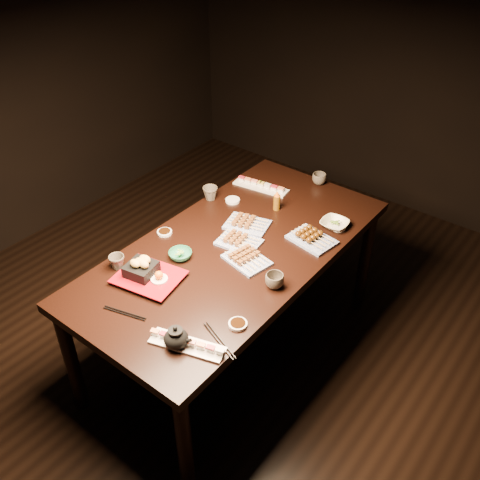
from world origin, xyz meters
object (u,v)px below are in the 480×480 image
at_px(sushi_platter_near, 187,343).
at_px(edamame_bowl_green, 180,255).
at_px(dining_table, 235,300).
at_px(teacup_far_left, 210,193).
at_px(yakitori_plate_right, 247,257).
at_px(teacup_near_left, 117,262).
at_px(teapot, 176,336).
at_px(edamame_bowl_cream, 334,224).
at_px(tempura_tray, 148,271).
at_px(sushi_platter_far, 261,185).
at_px(condiment_bottle, 277,200).
at_px(teacup_mid_right, 275,281).
at_px(teacup_far_right, 319,179).
at_px(yakitori_plate_left, 247,221).
at_px(yakitori_plate_center, 239,239).

height_order(sushi_platter_near, edamame_bowl_green, sushi_platter_near).
distance_m(dining_table, edamame_bowl_green, 0.49).
bearing_deg(teacup_far_left, yakitori_plate_right, -32.41).
bearing_deg(dining_table, teacup_near_left, -130.92).
relative_size(sushi_platter_near, teapot, 2.64).
distance_m(sushi_platter_near, teacup_near_left, 0.65).
relative_size(edamame_bowl_cream, tempura_tray, 0.48).
height_order(dining_table, yakitori_plate_right, yakitori_plate_right).
bearing_deg(sushi_platter_far, condiment_bottle, 138.36).
height_order(edamame_bowl_green, teacup_mid_right, teacup_mid_right).
xyz_separation_m(dining_table, edamame_bowl_cream, (0.32, 0.49, 0.39)).
distance_m(edamame_bowl_green, condiment_bottle, 0.69).
xyz_separation_m(teacup_mid_right, condiment_bottle, (-0.38, 0.56, 0.03)).
relative_size(sushi_platter_near, teacup_far_right, 3.77).
relative_size(yakitori_plate_right, teacup_near_left, 2.86).
height_order(teacup_near_left, teacup_far_right, teacup_near_left).
bearing_deg(dining_table, edamame_bowl_cream, 52.01).
relative_size(edamame_bowl_cream, teacup_near_left, 1.89).
distance_m(yakitori_plate_right, condiment_bottle, 0.52).
bearing_deg(edamame_bowl_green, edamame_bowl_cream, 56.61).
xyz_separation_m(sushi_platter_near, teacup_far_right, (-0.27, 1.51, 0.01)).
xyz_separation_m(yakitori_plate_right, teacup_far_left, (-0.53, 0.34, 0.01)).
height_order(dining_table, edamame_bowl_green, edamame_bowl_green).
bearing_deg(teacup_mid_right, sushi_platter_far, 130.25).
bearing_deg(edamame_bowl_green, tempura_tray, -89.86).
xyz_separation_m(yakitori_plate_right, yakitori_plate_left, (-0.19, 0.25, 0.00)).
distance_m(teacup_near_left, teacup_far_left, 0.78).
relative_size(teacup_near_left, teapot, 0.63).
xyz_separation_m(edamame_bowl_green, teacup_far_right, (0.17, 1.08, 0.02)).
xyz_separation_m(yakitori_plate_right, teacup_far_right, (-0.12, 0.90, 0.01)).
bearing_deg(teapot, dining_table, 91.53).
bearing_deg(yakitori_plate_right, yakitori_plate_center, 154.10).
bearing_deg(condiment_bottle, teacup_mid_right, -55.98).
relative_size(yakitori_plate_right, edamame_bowl_green, 1.88).
xyz_separation_m(yakitori_plate_center, edamame_bowl_green, (-0.16, -0.28, -0.01)).
height_order(yakitori_plate_center, edamame_bowl_green, yakitori_plate_center).
bearing_deg(dining_table, edamame_bowl_green, -129.68).
bearing_deg(teacup_near_left, condiment_bottle, 71.16).
bearing_deg(teacup_far_right, yakitori_plate_left, -96.24).
distance_m(yakitori_plate_center, yakitori_plate_left, 0.17).
height_order(tempura_tray, teacup_mid_right, tempura_tray).
xyz_separation_m(yakitori_plate_right, tempura_tray, (-0.28, -0.41, 0.03)).
distance_m(yakitori_plate_left, edamame_bowl_cream, 0.48).
bearing_deg(sushi_platter_far, teacup_far_right, -142.53).
distance_m(sushi_platter_far, teacup_far_left, 0.33).
height_order(yakitori_plate_center, teacup_near_left, teacup_near_left).
xyz_separation_m(edamame_bowl_green, teacup_near_left, (-0.19, -0.25, 0.02)).
bearing_deg(tempura_tray, yakitori_plate_left, 71.00).
height_order(yakitori_plate_right, teacup_near_left, teacup_near_left).
bearing_deg(sushi_platter_near, edamame_bowl_cream, 70.60).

